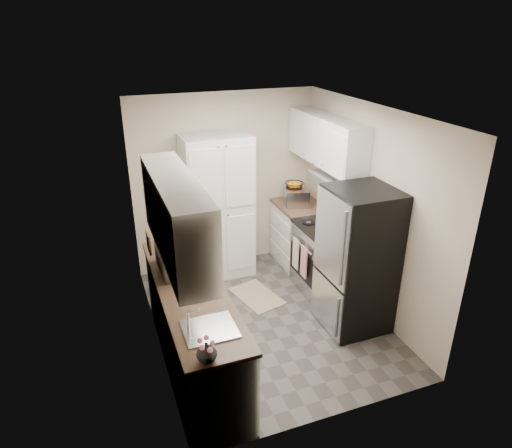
{
  "coord_description": "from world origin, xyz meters",
  "views": [
    {
      "loc": [
        -1.73,
        -4.27,
        3.34
      ],
      "look_at": [
        -0.08,
        0.15,
        1.22
      ],
      "focal_mm": 32.0,
      "sensor_mm": 36.0,
      "label": 1
    }
  ],
  "objects_px": {
    "toaster_oven": "(296,196)",
    "electric_range": "(324,257)",
    "refrigerator": "(357,260)",
    "microwave": "(178,255)",
    "pantry_cabinet": "(218,208)",
    "wine_bottle": "(166,238)"
  },
  "relations": [
    {
      "from": "pantry_cabinet",
      "to": "electric_range",
      "type": "distance_m",
      "value": 1.58
    },
    {
      "from": "refrigerator",
      "to": "electric_range",
      "type": "bearing_deg",
      "value": 87.52
    },
    {
      "from": "pantry_cabinet",
      "to": "microwave",
      "type": "distance_m",
      "value": 1.57
    },
    {
      "from": "pantry_cabinet",
      "to": "refrigerator",
      "type": "relative_size",
      "value": 1.18
    },
    {
      "from": "electric_range",
      "to": "refrigerator",
      "type": "relative_size",
      "value": 0.66
    },
    {
      "from": "refrigerator",
      "to": "microwave",
      "type": "height_order",
      "value": "refrigerator"
    },
    {
      "from": "refrigerator",
      "to": "microwave",
      "type": "bearing_deg",
      "value": 168.68
    },
    {
      "from": "pantry_cabinet",
      "to": "electric_range",
      "type": "relative_size",
      "value": 1.77
    },
    {
      "from": "electric_range",
      "to": "toaster_oven",
      "type": "distance_m",
      "value": 1.03
    },
    {
      "from": "electric_range",
      "to": "wine_bottle",
      "type": "distance_m",
      "value": 2.13
    },
    {
      "from": "toaster_oven",
      "to": "refrigerator",
      "type": "bearing_deg",
      "value": -73.14
    },
    {
      "from": "electric_range",
      "to": "wine_bottle",
      "type": "bearing_deg",
      "value": 178.56
    },
    {
      "from": "refrigerator",
      "to": "wine_bottle",
      "type": "height_order",
      "value": "refrigerator"
    },
    {
      "from": "electric_range",
      "to": "microwave",
      "type": "distance_m",
      "value": 2.12
    },
    {
      "from": "electric_range",
      "to": "microwave",
      "type": "relative_size",
      "value": 1.95
    },
    {
      "from": "refrigerator",
      "to": "toaster_oven",
      "type": "bearing_deg",
      "value": 89.87
    },
    {
      "from": "pantry_cabinet",
      "to": "toaster_oven",
      "type": "height_order",
      "value": "pantry_cabinet"
    },
    {
      "from": "microwave",
      "to": "electric_range",
      "type": "bearing_deg",
      "value": -79.86
    },
    {
      "from": "toaster_oven",
      "to": "electric_range",
      "type": "bearing_deg",
      "value": -70.97
    },
    {
      "from": "electric_range",
      "to": "wine_bottle",
      "type": "xyz_separation_m",
      "value": [
        -2.04,
        0.05,
        0.6
      ]
    },
    {
      "from": "pantry_cabinet",
      "to": "wine_bottle",
      "type": "distance_m",
      "value": 1.23
    },
    {
      "from": "pantry_cabinet",
      "to": "toaster_oven",
      "type": "relative_size",
      "value": 4.77
    }
  ]
}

